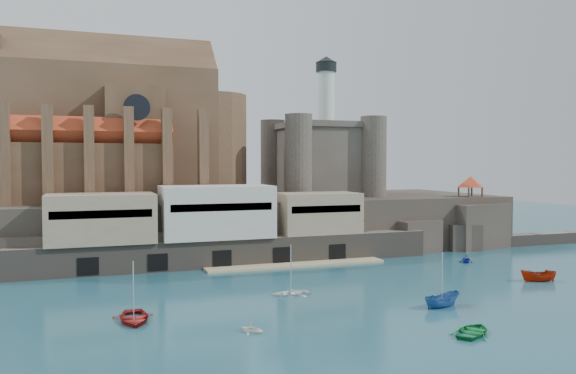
% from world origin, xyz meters
% --- Properties ---
extents(ground, '(300.00, 300.00, 0.00)m').
position_xyz_m(ground, '(0.00, 0.00, 0.00)').
color(ground, '#1A4858').
rests_on(ground, ground).
extents(promontory, '(100.00, 36.00, 10.00)m').
position_xyz_m(promontory, '(-0.19, 39.37, 4.92)').
color(promontory, '#2A241F').
rests_on(promontory, ground).
extents(quay, '(70.00, 12.00, 13.05)m').
position_xyz_m(quay, '(-10.19, 23.07, 6.07)').
color(quay, '#645B50').
rests_on(quay, ground).
extents(church, '(47.00, 25.93, 30.51)m').
position_xyz_m(church, '(-24.13, 41.85, 22.13)').
color(church, '#4C3523').
rests_on(church, promontory).
extents(castle_keep, '(21.20, 21.20, 29.30)m').
position_xyz_m(castle_keep, '(16.08, 41.08, 18.31)').
color(castle_keep, '#433C34').
rests_on(castle_keep, promontory).
extents(rock_outcrop, '(14.50, 10.50, 8.70)m').
position_xyz_m(rock_outcrop, '(42.00, 25.84, 4.02)').
color(rock_outcrop, '#2A241F').
rests_on(rock_outcrop, ground).
extents(pavilion, '(6.40, 6.40, 5.40)m').
position_xyz_m(pavilion, '(42.00, 26.00, 12.73)').
color(pavilion, '#4C3523').
rests_on(pavilion, rock_outcrop).
extents(breakwater, '(40.00, 3.00, 2.40)m').
position_xyz_m(breakwater, '(66.00, 24.00, 0.00)').
color(breakwater, '#645B50').
rests_on(breakwater, ground).
extents(boat_0, '(4.65, 1.44, 6.47)m').
position_xyz_m(boat_0, '(-25.44, -6.33, 0.00)').
color(boat_0, maroon).
rests_on(boat_0, ground).
extents(boat_1, '(2.63, 2.52, 2.63)m').
position_xyz_m(boat_1, '(-14.73, -14.25, 0.00)').
color(boat_1, white).
rests_on(boat_1, ground).
extents(boat_2, '(2.33, 2.29, 5.17)m').
position_xyz_m(boat_2, '(8.77, -12.28, 0.00)').
color(boat_2, '#245395').
rests_on(boat_2, ground).
extents(boat_3, '(3.19, 3.92, 5.55)m').
position_xyz_m(boat_3, '(5.59, -22.00, 0.00)').
color(boat_3, '#138035').
rests_on(boat_3, ground).
extents(boat_5, '(2.50, 2.46, 5.12)m').
position_xyz_m(boat_5, '(30.00, -4.85, 0.00)').
color(boat_5, '#9E2206').
rests_on(boat_5, ground).
extents(boat_6, '(1.10, 3.56, 4.95)m').
position_xyz_m(boat_6, '(-5.72, -0.66, 0.00)').
color(boat_6, white).
rests_on(boat_6, ground).
extents(boat_7, '(3.13, 2.94, 3.11)m').
position_xyz_m(boat_7, '(30.00, 11.29, 0.00)').
color(boat_7, '#0F1A97').
rests_on(boat_7, ground).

